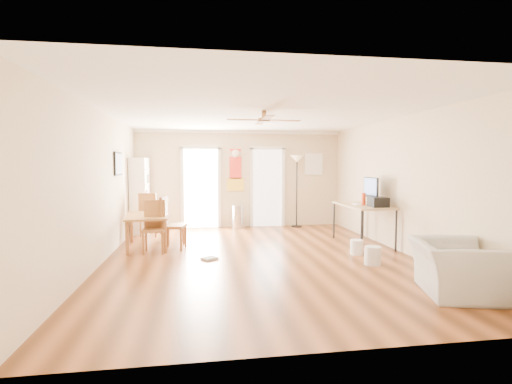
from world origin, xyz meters
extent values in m
plane|color=brown|center=(0.00, 0.00, 0.00)|extent=(7.00, 7.00, 0.00)
cube|color=red|center=(-0.13, 3.48, 1.55)|extent=(0.46, 0.03, 1.10)
cube|color=white|center=(2.05, 3.47, 1.70)|extent=(0.50, 0.04, 0.60)
cube|color=black|center=(-2.73, 1.40, 1.70)|extent=(0.04, 0.66, 0.48)
cylinder|color=silver|center=(-0.10, 3.24, 0.31)|extent=(0.31, 0.31, 0.61)
cube|color=white|center=(2.20, 0.90, 0.85)|extent=(0.18, 0.38, 0.01)
cube|color=black|center=(2.45, 0.42, 0.94)|extent=(0.35, 0.40, 0.19)
cylinder|color=red|center=(2.30, 0.77, 0.97)|extent=(0.11, 0.11, 0.26)
cylinder|color=silver|center=(1.78, -0.76, 0.15)|extent=(0.34, 0.34, 0.31)
cylinder|color=white|center=(1.81, -0.03, 0.14)|extent=(0.25, 0.25, 0.28)
cube|color=#A9A9A3|center=(-0.93, 0.00, 0.02)|extent=(0.32, 0.31, 0.04)
imported|color=#ABABA6|center=(2.15, -2.28, 0.34)|extent=(1.18, 1.27, 0.69)
camera|label=1|loc=(-1.09, -6.61, 1.67)|focal=26.37mm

